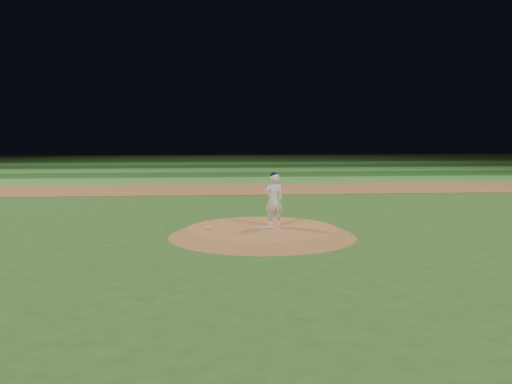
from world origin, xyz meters
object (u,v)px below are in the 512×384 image
(pitching_rubber, at_px, (269,227))
(pitcher_on_mound, at_px, (274,200))
(rosin_bag, at_px, (208,227))
(pitchers_mound, at_px, (262,232))

(pitching_rubber, xyz_separation_m, pitcher_on_mound, (0.18, 0.18, 0.79))
(pitching_rubber, xyz_separation_m, rosin_bag, (-1.77, -0.02, 0.02))
(pitchers_mound, xyz_separation_m, rosin_bag, (-1.58, 0.00, 0.16))
(pitchers_mound, xyz_separation_m, pitcher_on_mound, (0.37, 0.21, 0.93))
(rosin_bag, relative_size, pitcher_on_mound, 0.08)
(pitching_rubber, bearing_deg, rosin_bag, 161.20)
(pitchers_mound, distance_m, pitcher_on_mound, 1.02)
(rosin_bag, xyz_separation_m, pitcher_on_mound, (1.96, 0.21, 0.77))
(pitchers_mound, bearing_deg, pitching_rubber, 7.68)
(pitcher_on_mound, bearing_deg, rosin_bag, -173.92)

